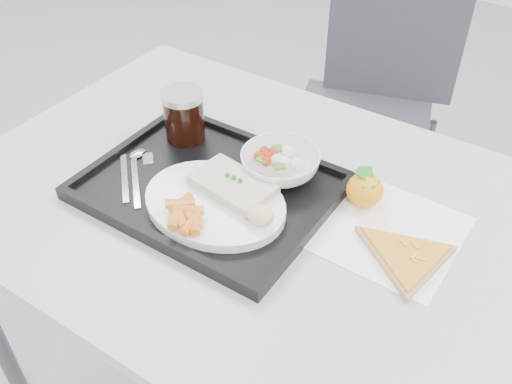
% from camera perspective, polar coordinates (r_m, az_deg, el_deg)
% --- Properties ---
extents(table, '(1.20, 0.80, 0.75)m').
position_cam_1_polar(table, '(1.11, 1.09, -3.78)').
color(table, '#A8A8AA').
rests_on(table, ground).
extents(chair, '(0.52, 0.53, 0.93)m').
position_cam_1_polar(chair, '(1.86, 11.75, 9.95)').
color(chair, '#33333B').
rests_on(chair, ground).
extents(tray, '(0.45, 0.35, 0.03)m').
position_cam_1_polar(tray, '(1.08, -4.65, 0.41)').
color(tray, black).
rests_on(tray, table).
extents(dinner_plate, '(0.27, 0.27, 0.02)m').
position_cam_1_polar(dinner_plate, '(1.03, -4.13, -1.13)').
color(dinner_plate, white).
rests_on(dinner_plate, tray).
extents(fish_fillet, '(0.16, 0.11, 0.03)m').
position_cam_1_polar(fish_fillet, '(1.04, -2.37, 0.76)').
color(fish_fillet, beige).
rests_on(fish_fillet, dinner_plate).
extents(bread_roll, '(0.06, 0.05, 0.03)m').
position_cam_1_polar(bread_roll, '(0.97, 0.42, -2.32)').
color(bread_roll, '#E7C284').
rests_on(bread_roll, dinner_plate).
extents(salad_bowl, '(0.15, 0.15, 0.05)m').
position_cam_1_polar(salad_bowl, '(1.09, 2.44, 2.82)').
color(salad_bowl, white).
rests_on(salad_bowl, tray).
extents(cola_glass, '(0.09, 0.09, 0.11)m').
position_cam_1_polar(cola_glass, '(1.18, -7.22, 7.69)').
color(cola_glass, black).
rests_on(cola_glass, tray).
extents(cutlery, '(0.14, 0.15, 0.01)m').
position_cam_1_polar(cutlery, '(1.14, -12.07, 2.24)').
color(cutlery, silver).
rests_on(cutlery, tray).
extents(napkin, '(0.25, 0.24, 0.00)m').
position_cam_1_polar(napkin, '(1.03, 12.77, -3.76)').
color(napkin, white).
rests_on(napkin, table).
extents(tangerine, '(0.07, 0.07, 0.07)m').
position_cam_1_polar(tangerine, '(1.05, 10.83, 0.21)').
color(tangerine, '#F39A00').
rests_on(tangerine, napkin).
extents(pizza_slice, '(0.24, 0.24, 0.02)m').
position_cam_1_polar(pizza_slice, '(0.98, 14.75, -6.28)').
color(pizza_slice, tan).
rests_on(pizza_slice, napkin).
extents(carrot_pile, '(0.09, 0.09, 0.03)m').
position_cam_1_polar(carrot_pile, '(0.98, -7.06, -2.27)').
color(carrot_pile, orange).
rests_on(carrot_pile, dinner_plate).
extents(salad_contents, '(0.10, 0.08, 0.02)m').
position_cam_1_polar(salad_contents, '(1.09, 2.24, 3.42)').
color(salad_contents, '#A72611').
rests_on(salad_contents, salad_bowl).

